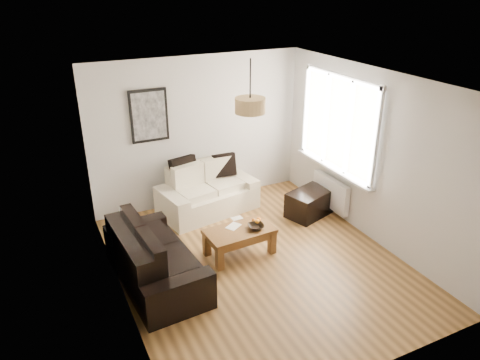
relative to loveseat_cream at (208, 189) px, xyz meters
name	(u,v)px	position (x,y,z in m)	size (l,w,h in m)	color
floor	(258,262)	(0.05, -1.78, -0.40)	(4.50, 4.50, 0.00)	brown
ceiling	(262,81)	(0.05, -1.78, 2.20)	(3.80, 4.50, 0.00)	white
wall_back	(199,132)	(0.05, 0.47, 0.90)	(3.80, 0.04, 2.60)	silver
wall_front	(375,270)	(0.05, -4.03, 0.90)	(3.80, 0.04, 2.60)	silver
wall_left	(115,209)	(-1.85, -1.78, 0.90)	(0.04, 4.50, 2.60)	silver
wall_right	(372,157)	(1.95, -1.78, 0.90)	(0.04, 4.50, 2.60)	silver
window_bay	(339,123)	(1.91, -0.98, 1.20)	(0.14, 1.90, 1.60)	white
radiator	(331,192)	(1.87, -0.98, -0.02)	(0.10, 0.90, 0.52)	white
poster	(149,116)	(-0.80, 0.44, 1.30)	(0.62, 0.04, 0.87)	black
pendant_shade	(250,105)	(0.05, -1.48, 1.83)	(0.40, 0.40, 0.20)	tan
loveseat_cream	(208,189)	(0.00, 0.00, 0.00)	(1.63, 0.89, 0.81)	beige
sofa_leather	(155,255)	(-1.38, -1.56, -0.01)	(1.83, 0.89, 0.79)	black
coffee_table	(240,242)	(-0.10, -1.47, -0.20)	(0.99, 0.54, 0.41)	brown
ottoman	(309,203)	(1.50, -0.90, -0.18)	(0.77, 0.49, 0.44)	black
cushion_left	(184,171)	(-0.34, 0.20, 0.34)	(0.46, 0.14, 0.46)	black
cushion_right	(224,165)	(0.41, 0.20, 0.31)	(0.40, 0.12, 0.40)	black
fruit_bowl	(256,226)	(0.14, -1.53, 0.03)	(0.24, 0.24, 0.06)	black
orange_a	(257,222)	(0.21, -1.43, 0.04)	(0.08, 0.08, 0.08)	orange
orange_b	(259,219)	(0.27, -1.38, 0.04)	(0.06, 0.06, 0.06)	orange
orange_c	(254,220)	(0.18, -1.37, 0.04)	(0.06, 0.06, 0.06)	orange
papers	(233,226)	(-0.14, -1.34, 0.01)	(0.22, 0.15, 0.01)	white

